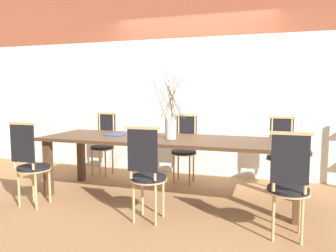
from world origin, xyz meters
name	(u,v)px	position (x,y,z in m)	size (l,w,h in m)	color
ground_plane	(168,197)	(0.00, 0.00, 0.00)	(16.00, 16.00, 0.00)	#9E7047
wall_rear	(193,74)	(0.00, 1.30, 1.60)	(12.00, 0.06, 3.20)	white
dining_table	(168,145)	(0.00, 0.00, 0.67)	(3.17, 0.96, 0.75)	#4C3321
chair_near_leftend	(30,162)	(-1.39, -0.79, 0.52)	(0.38, 0.38, 0.98)	black
chair_near_left	(147,171)	(0.03, -0.79, 0.52)	(0.38, 0.38, 0.98)	black
chair_near_center	(289,183)	(1.37, -0.79, 0.52)	(0.38, 0.38, 0.98)	black
chair_far_leftend	(104,142)	(-1.33, 0.79, 0.52)	(0.38, 0.38, 0.98)	black
chair_far_left	(185,146)	(0.00, 0.79, 0.52)	(0.38, 0.38, 0.98)	black
chair_far_center	(281,151)	(1.33, 0.79, 0.52)	(0.38, 0.38, 0.98)	black
vase_centerpiece	(170,127)	(0.05, -0.04, 0.90)	(0.40, 0.39, 0.83)	silver
book_stack	(115,135)	(-0.74, 0.03, 0.76)	(0.24, 0.19, 0.01)	#234C8C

